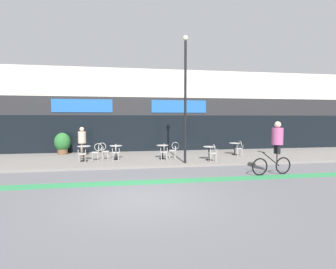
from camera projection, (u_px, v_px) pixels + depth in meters
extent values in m
plane|color=#5B5B60|center=(145.00, 198.00, 7.61)|extent=(120.00, 120.00, 0.00)
cube|color=slate|center=(134.00, 158.00, 14.74)|extent=(40.00, 5.50, 0.12)
cube|color=beige|center=(131.00, 112.00, 19.24)|extent=(40.00, 4.00, 5.59)
cube|color=black|center=(132.00, 133.00, 17.39)|extent=(38.80, 0.10, 2.40)
cube|color=#232326|center=(132.00, 106.00, 17.30)|extent=(39.20, 0.14, 1.20)
cube|color=#1E56A3|center=(82.00, 106.00, 16.70)|extent=(3.76, 0.08, 0.84)
cube|color=#1E56A3|center=(179.00, 106.00, 17.76)|extent=(3.76, 0.08, 0.84)
cube|color=#2D844C|center=(140.00, 182.00, 9.50)|extent=(36.00, 0.70, 0.01)
cylinder|color=black|center=(84.00, 161.00, 13.54)|extent=(0.37, 0.37, 0.02)
cylinder|color=black|center=(84.00, 154.00, 13.52)|extent=(0.07, 0.07, 0.75)
cylinder|color=#ADA8A3|center=(84.00, 146.00, 13.50)|extent=(0.67, 0.67, 0.02)
cylinder|color=black|center=(116.00, 159.00, 14.10)|extent=(0.36, 0.36, 0.02)
cylinder|color=black|center=(116.00, 153.00, 14.08)|extent=(0.07, 0.07, 0.72)
cylinder|color=#ADA8A3|center=(116.00, 146.00, 14.05)|extent=(0.66, 0.66, 0.02)
cylinder|color=black|center=(162.00, 158.00, 14.31)|extent=(0.36, 0.36, 0.02)
cylinder|color=black|center=(162.00, 152.00, 14.29)|extent=(0.07, 0.07, 0.72)
cylinder|color=#ADA8A3|center=(162.00, 145.00, 14.27)|extent=(0.65, 0.65, 0.02)
cylinder|color=black|center=(209.00, 160.00, 13.85)|extent=(0.35, 0.35, 0.02)
cylinder|color=black|center=(209.00, 153.00, 13.83)|extent=(0.07, 0.07, 0.69)
cylinder|color=#ADA8A3|center=(209.00, 147.00, 13.80)|extent=(0.63, 0.63, 0.02)
cylinder|color=black|center=(235.00, 154.00, 15.87)|extent=(0.37, 0.37, 0.02)
cylinder|color=black|center=(235.00, 149.00, 15.85)|extent=(0.07, 0.07, 0.69)
cylinder|color=#ADA8A3|center=(235.00, 143.00, 15.83)|extent=(0.67, 0.67, 0.02)
cylinder|color=#B7B2AD|center=(82.00, 154.00, 12.98)|extent=(0.40, 0.40, 0.03)
cylinder|color=#B7B2AD|center=(80.00, 158.00, 13.10)|extent=(0.03, 0.03, 0.42)
cylinder|color=#B7B2AD|center=(86.00, 158.00, 13.15)|extent=(0.03, 0.03, 0.42)
cylinder|color=#B7B2AD|center=(79.00, 159.00, 12.83)|extent=(0.03, 0.03, 0.42)
cylinder|color=#B7B2AD|center=(85.00, 159.00, 12.87)|extent=(0.03, 0.03, 0.42)
torus|color=#B7B2AD|center=(82.00, 149.00, 12.79)|extent=(0.03, 0.41, 0.41)
cylinder|color=#B7B2AD|center=(78.00, 152.00, 12.77)|extent=(0.03, 0.03, 0.23)
cylinder|color=#B7B2AD|center=(85.00, 152.00, 12.83)|extent=(0.03, 0.03, 0.23)
cylinder|color=#B7B2AD|center=(95.00, 152.00, 13.61)|extent=(0.43, 0.43, 0.03)
cylinder|color=#B7B2AD|center=(92.00, 157.00, 13.45)|extent=(0.03, 0.03, 0.42)
cylinder|color=#B7B2AD|center=(92.00, 156.00, 13.72)|extent=(0.03, 0.03, 0.42)
cylinder|color=#B7B2AD|center=(98.00, 157.00, 13.52)|extent=(0.03, 0.03, 0.42)
cylinder|color=#B7B2AD|center=(98.00, 156.00, 13.79)|extent=(0.03, 0.03, 0.42)
torus|color=#B7B2AD|center=(98.00, 147.00, 13.64)|extent=(0.41, 0.06, 0.41)
cylinder|color=#B7B2AD|center=(98.00, 150.00, 13.48)|extent=(0.03, 0.03, 0.23)
cylinder|color=#B7B2AD|center=(98.00, 149.00, 13.81)|extent=(0.03, 0.03, 0.23)
cylinder|color=#B7B2AD|center=(116.00, 153.00, 13.53)|extent=(0.43, 0.43, 0.03)
cylinder|color=#B7B2AD|center=(113.00, 157.00, 13.65)|extent=(0.03, 0.03, 0.42)
cylinder|color=#B7B2AD|center=(118.00, 156.00, 13.71)|extent=(0.03, 0.03, 0.42)
cylinder|color=#B7B2AD|center=(113.00, 157.00, 13.37)|extent=(0.03, 0.03, 0.42)
cylinder|color=#B7B2AD|center=(119.00, 157.00, 13.44)|extent=(0.03, 0.03, 0.42)
torus|color=#B7B2AD|center=(116.00, 148.00, 13.35)|extent=(0.06, 0.41, 0.41)
cylinder|color=#B7B2AD|center=(112.00, 151.00, 13.32)|extent=(0.03, 0.03, 0.23)
cylinder|color=#B7B2AD|center=(119.00, 150.00, 13.40)|extent=(0.03, 0.03, 0.23)
cylinder|color=#B7B2AD|center=(105.00, 151.00, 13.98)|extent=(0.45, 0.45, 0.03)
cylinder|color=#B7B2AD|center=(109.00, 155.00, 14.14)|extent=(0.03, 0.03, 0.42)
cylinder|color=#B7B2AD|center=(108.00, 156.00, 13.86)|extent=(0.03, 0.03, 0.42)
cylinder|color=#B7B2AD|center=(104.00, 155.00, 14.13)|extent=(0.03, 0.03, 0.42)
cylinder|color=#B7B2AD|center=(102.00, 156.00, 13.85)|extent=(0.03, 0.03, 0.42)
torus|color=#B7B2AD|center=(102.00, 147.00, 13.96)|extent=(0.41, 0.09, 0.41)
cylinder|color=#B7B2AD|center=(103.00, 149.00, 14.14)|extent=(0.03, 0.03, 0.23)
cylinder|color=#B7B2AD|center=(102.00, 149.00, 13.80)|extent=(0.03, 0.03, 0.23)
cylinder|color=#B7B2AD|center=(164.00, 152.00, 13.75)|extent=(0.45, 0.45, 0.03)
cylinder|color=#B7B2AD|center=(161.00, 156.00, 13.89)|extent=(0.03, 0.03, 0.42)
cylinder|color=#B7B2AD|center=(167.00, 156.00, 13.90)|extent=(0.03, 0.03, 0.42)
cylinder|color=#B7B2AD|center=(161.00, 157.00, 13.61)|extent=(0.03, 0.03, 0.42)
cylinder|color=#B7B2AD|center=(167.00, 157.00, 13.63)|extent=(0.03, 0.03, 0.42)
torus|color=#B7B2AD|center=(164.00, 147.00, 13.56)|extent=(0.08, 0.41, 0.41)
cylinder|color=#B7B2AD|center=(161.00, 150.00, 13.56)|extent=(0.03, 0.03, 0.23)
cylinder|color=#B7B2AD|center=(167.00, 150.00, 13.57)|extent=(0.03, 0.03, 0.23)
cylinder|color=#B7B2AD|center=(172.00, 150.00, 14.38)|extent=(0.44, 0.44, 0.03)
cylinder|color=#B7B2AD|center=(170.00, 155.00, 14.25)|extent=(0.03, 0.03, 0.42)
cylinder|color=#B7B2AD|center=(170.00, 154.00, 14.52)|extent=(0.03, 0.03, 0.42)
cylinder|color=#B7B2AD|center=(175.00, 155.00, 14.26)|extent=(0.03, 0.03, 0.42)
cylinder|color=#B7B2AD|center=(175.00, 154.00, 14.54)|extent=(0.03, 0.03, 0.42)
torus|color=#B7B2AD|center=(175.00, 146.00, 14.37)|extent=(0.41, 0.07, 0.41)
cylinder|color=#B7B2AD|center=(176.00, 149.00, 14.21)|extent=(0.03, 0.03, 0.23)
cylinder|color=#B7B2AD|center=(175.00, 148.00, 14.55)|extent=(0.03, 0.03, 0.23)
cylinder|color=#B7B2AD|center=(212.00, 153.00, 13.28)|extent=(0.41, 0.41, 0.03)
cylinder|color=#B7B2AD|center=(209.00, 157.00, 13.41)|extent=(0.03, 0.03, 0.42)
cylinder|color=#B7B2AD|center=(214.00, 157.00, 13.46)|extent=(0.03, 0.03, 0.42)
cylinder|color=#B7B2AD|center=(211.00, 158.00, 13.13)|extent=(0.03, 0.03, 0.42)
cylinder|color=#B7B2AD|center=(216.00, 158.00, 13.18)|extent=(0.03, 0.03, 0.42)
torus|color=#B7B2AD|center=(214.00, 148.00, 13.10)|extent=(0.03, 0.41, 0.41)
cylinder|color=#B7B2AD|center=(210.00, 151.00, 13.07)|extent=(0.03, 0.03, 0.23)
cylinder|color=#B7B2AD|center=(217.00, 151.00, 13.14)|extent=(0.03, 0.03, 0.23)
cylinder|color=#B7B2AD|center=(239.00, 149.00, 15.30)|extent=(0.41, 0.41, 0.03)
cylinder|color=#B7B2AD|center=(235.00, 152.00, 15.43)|extent=(0.03, 0.03, 0.42)
cylinder|color=#B7B2AD|center=(240.00, 152.00, 15.47)|extent=(0.03, 0.03, 0.42)
cylinder|color=#B7B2AD|center=(237.00, 153.00, 15.16)|extent=(0.03, 0.03, 0.42)
cylinder|color=#B7B2AD|center=(242.00, 153.00, 15.20)|extent=(0.03, 0.03, 0.42)
torus|color=#B7B2AD|center=(240.00, 144.00, 15.12)|extent=(0.04, 0.41, 0.41)
cylinder|color=#B7B2AD|center=(237.00, 147.00, 15.10)|extent=(0.03, 0.03, 0.23)
cylinder|color=#B7B2AD|center=(243.00, 147.00, 15.15)|extent=(0.03, 0.03, 0.23)
cylinder|color=brown|center=(63.00, 151.00, 16.00)|extent=(0.59, 0.59, 0.35)
ellipsoid|color=#28662D|center=(62.00, 142.00, 15.97)|extent=(0.94, 0.94, 1.13)
cylinder|color=black|center=(185.00, 102.00, 12.72)|extent=(0.12, 0.12, 5.96)
sphere|color=beige|center=(186.00, 38.00, 12.53)|extent=(0.26, 0.26, 0.26)
torus|color=black|center=(260.00, 167.00, 10.63)|extent=(0.72, 0.12, 0.72)
torus|color=black|center=(283.00, 165.00, 10.91)|extent=(0.72, 0.12, 0.72)
cylinder|color=black|center=(271.00, 159.00, 10.74)|extent=(0.86, 0.12, 0.64)
cylinder|color=black|center=(277.00, 160.00, 10.82)|extent=(0.04, 0.04, 0.50)
cylinder|color=black|center=(261.00, 152.00, 10.60)|extent=(0.07, 0.48, 0.03)
cylinder|color=black|center=(278.00, 149.00, 10.70)|extent=(0.17, 0.17, 0.38)
cylinder|color=black|center=(276.00, 149.00, 10.87)|extent=(0.17, 0.17, 0.38)
cylinder|color=#A84C7F|center=(277.00, 136.00, 10.75)|extent=(0.49, 0.49, 0.69)
sphere|color=beige|center=(278.00, 125.00, 10.72)|extent=(0.26, 0.26, 0.26)
cylinder|color=#4C3D2D|center=(82.00, 150.00, 15.12)|extent=(0.16, 0.16, 0.78)
cylinder|color=#4C3D2D|center=(82.00, 150.00, 14.96)|extent=(0.16, 0.16, 0.78)
cylinder|color=#B2A38E|center=(82.00, 137.00, 15.00)|extent=(0.45, 0.45, 0.67)
sphere|color=beige|center=(82.00, 129.00, 14.97)|extent=(0.25, 0.25, 0.25)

